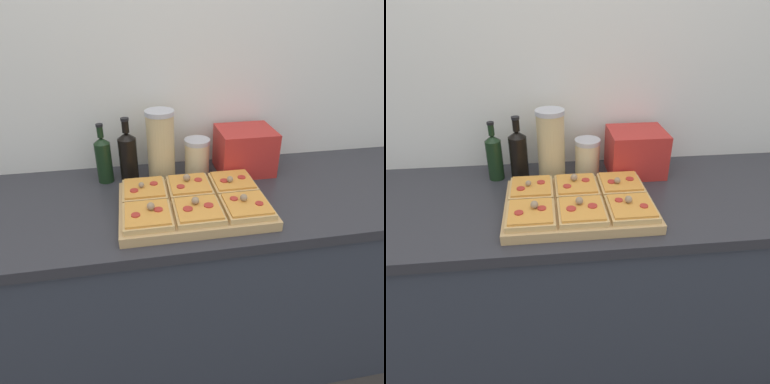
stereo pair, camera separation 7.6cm
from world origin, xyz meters
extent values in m
cube|color=silver|center=(0.00, 0.68, 1.25)|extent=(6.00, 0.06, 2.50)
cube|color=#333842|center=(0.00, 0.32, 0.42)|extent=(2.60, 0.64, 0.84)
cube|color=#2D2D33|center=(0.00, 0.32, 0.86)|extent=(2.63, 0.67, 0.04)
cube|color=tan|center=(0.02, 0.23, 0.90)|extent=(0.53, 0.37, 0.03)
cube|color=tan|center=(-0.15, 0.31, 0.93)|extent=(0.16, 0.17, 0.02)
cube|color=orange|center=(-0.15, 0.31, 0.94)|extent=(0.14, 0.15, 0.01)
cylinder|color=#AD2D23|center=(-0.18, 0.29, 0.95)|extent=(0.03, 0.03, 0.00)
cylinder|color=#AD2D23|center=(-0.11, 0.33, 0.95)|extent=(0.03, 0.03, 0.00)
sphere|color=#937A5B|center=(-0.16, 0.31, 0.95)|extent=(0.02, 0.02, 0.02)
cube|color=tan|center=(0.02, 0.31, 0.93)|extent=(0.16, 0.17, 0.02)
cube|color=orange|center=(0.02, 0.31, 0.94)|extent=(0.14, 0.15, 0.01)
cylinder|color=#AD2D23|center=(-0.01, 0.29, 0.95)|extent=(0.03, 0.03, 0.00)
cylinder|color=#AD2D23|center=(0.06, 0.33, 0.95)|extent=(0.03, 0.03, 0.00)
sphere|color=#937A5B|center=(0.02, 0.33, 0.96)|extent=(0.03, 0.03, 0.03)
cube|color=tan|center=(0.19, 0.31, 0.93)|extent=(0.16, 0.17, 0.02)
cube|color=orange|center=(0.19, 0.31, 0.94)|extent=(0.14, 0.15, 0.01)
cylinder|color=#AD2D23|center=(0.16, 0.30, 0.95)|extent=(0.03, 0.03, 0.00)
cylinder|color=#AD2D23|center=(0.23, 0.32, 0.95)|extent=(0.03, 0.03, 0.00)
sphere|color=#937A5B|center=(0.18, 0.29, 0.96)|extent=(0.02, 0.02, 0.02)
cube|color=tan|center=(-0.15, 0.14, 0.93)|extent=(0.16, 0.17, 0.02)
cube|color=orange|center=(-0.15, 0.14, 0.94)|extent=(0.14, 0.15, 0.01)
cylinder|color=#AD2D23|center=(-0.18, 0.12, 0.95)|extent=(0.03, 0.03, 0.00)
cylinder|color=#AD2D23|center=(-0.11, 0.14, 0.95)|extent=(0.03, 0.03, 0.00)
sphere|color=#937A5B|center=(-0.13, 0.15, 0.96)|extent=(0.03, 0.03, 0.03)
cube|color=tan|center=(0.02, 0.14, 0.93)|extent=(0.16, 0.17, 0.02)
cube|color=orange|center=(0.02, 0.14, 0.94)|extent=(0.14, 0.15, 0.01)
cylinder|color=#AD2D23|center=(-0.01, 0.13, 0.95)|extent=(0.03, 0.03, 0.00)
cylinder|color=#AD2D23|center=(0.06, 0.14, 0.95)|extent=(0.03, 0.03, 0.00)
sphere|color=#937A5B|center=(0.02, 0.16, 0.96)|extent=(0.03, 0.03, 0.03)
cube|color=tan|center=(0.19, 0.14, 0.93)|extent=(0.16, 0.17, 0.02)
cube|color=orange|center=(0.19, 0.14, 0.94)|extent=(0.14, 0.15, 0.01)
cylinder|color=#AD2D23|center=(0.16, 0.17, 0.95)|extent=(0.03, 0.03, 0.00)
cylinder|color=#AD2D23|center=(0.23, 0.12, 0.95)|extent=(0.03, 0.03, 0.00)
sphere|color=#937A5B|center=(0.18, 0.15, 0.96)|extent=(0.03, 0.03, 0.03)
cylinder|color=black|center=(-0.30, 0.51, 0.97)|extent=(0.06, 0.06, 0.17)
cone|color=black|center=(-0.30, 0.51, 1.06)|extent=(0.06, 0.06, 0.02)
cylinder|color=black|center=(-0.30, 0.51, 1.10)|extent=(0.02, 0.02, 0.04)
cylinder|color=black|center=(-0.30, 0.51, 1.12)|extent=(0.03, 0.03, 0.01)
cylinder|color=black|center=(-0.20, 0.51, 0.97)|extent=(0.07, 0.07, 0.18)
cone|color=black|center=(-0.20, 0.51, 1.07)|extent=(0.07, 0.07, 0.03)
cylinder|color=black|center=(-0.20, 0.51, 1.11)|extent=(0.03, 0.03, 0.05)
cylinder|color=black|center=(-0.20, 0.51, 1.14)|extent=(0.03, 0.03, 0.01)
cylinder|color=tan|center=(-0.06, 0.51, 1.02)|extent=(0.11, 0.11, 0.27)
cylinder|color=#B2B2B7|center=(-0.06, 0.51, 1.16)|extent=(0.12, 0.12, 0.02)
cylinder|color=beige|center=(0.09, 0.51, 0.95)|extent=(0.10, 0.10, 0.14)
cylinder|color=#B2B2B7|center=(0.09, 0.51, 1.03)|extent=(0.11, 0.11, 0.02)
cube|color=red|center=(0.30, 0.51, 0.98)|extent=(0.24, 0.21, 0.19)
cube|color=black|center=(0.30, 0.41, 1.03)|extent=(0.19, 0.01, 0.05)
cube|color=black|center=(0.43, 0.51, 0.99)|extent=(0.02, 0.02, 0.02)
camera|label=1|loc=(-0.17, -0.81, 1.55)|focal=32.00mm
camera|label=2|loc=(-0.09, -0.82, 1.55)|focal=32.00mm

